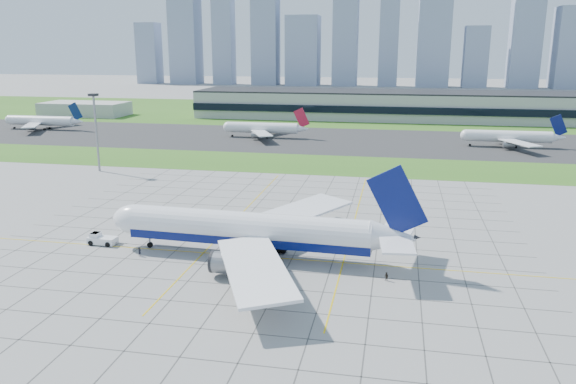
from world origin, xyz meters
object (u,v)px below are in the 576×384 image
crew_near (140,252)px  distant_jet_2 (510,136)px  pushback_tug (101,239)px  distant_jet_1 (264,128)px  airliner (251,230)px  crew_far (386,277)px  distant_jet_0 (42,121)px  light_mast (96,123)px

crew_near → distant_jet_2: 174.58m
pushback_tug → distant_jet_1: distant_jet_1 is taller
airliner → crew_far: bearing=-12.7°
airliner → distant_jet_2: size_ratio=1.49×
crew_far → distant_jet_1: (-59.30, 155.10, 3.68)m
distant_jet_0 → distant_jet_1: size_ratio=1.00×
light_mast → crew_near: bearing=-55.9°
light_mast → distant_jet_1: light_mast is taller
distant_jet_0 → pushback_tug: bearing=-52.6°
airliner → crew_near: (-21.66, -4.11, -4.49)m
airliner → distant_jet_1: (-32.86, 147.91, -0.92)m
crew_near → crew_far: size_ratio=1.13×
distant_jet_0 → light_mast: bearing=-47.3°
airliner → distant_jet_2: airliner is taller
light_mast → airliner: (69.89, -67.02, -10.77)m
crew_far → distant_jet_2: size_ratio=0.04×
light_mast → distant_jet_2: (142.85, 75.55, -11.70)m
crew_far → distant_jet_2: (46.52, 149.76, 3.68)m
pushback_tug → distant_jet_1: size_ratio=0.20×
pushback_tug → distant_jet_0: 190.70m
airliner → crew_far: airliner is taller
airliner → distant_jet_1: bearing=105.0°
airliner → crew_far: (26.43, -7.19, -4.60)m
light_mast → distant_jet_2: light_mast is taller
light_mast → crew_near: 87.29m
light_mast → distant_jet_2: bearing=27.9°
distant_jet_0 → distant_jet_2: same height
airliner → pushback_tug: size_ratio=7.29×
distant_jet_0 → crew_far: bearing=-42.3°
crew_near → distant_jet_1: size_ratio=0.04×
distant_jet_0 → distant_jet_2: bearing=-2.5°
crew_near → distant_jet_2: size_ratio=0.04×
crew_near → distant_jet_1: distant_jet_1 is taller
crew_far → distant_jet_1: size_ratio=0.04×
pushback_tug → distant_jet_2: size_ratio=0.20×
crew_far → distant_jet_2: 156.86m
airliner → distant_jet_0: size_ratio=1.49×
light_mast → crew_near: light_mast is taller
distant_jet_1 → airliner: bearing=-77.5°
pushback_tug → distant_jet_0: bearing=129.9°
crew_near → distant_jet_2: bearing=-18.9°
airliner → crew_far: 27.78m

